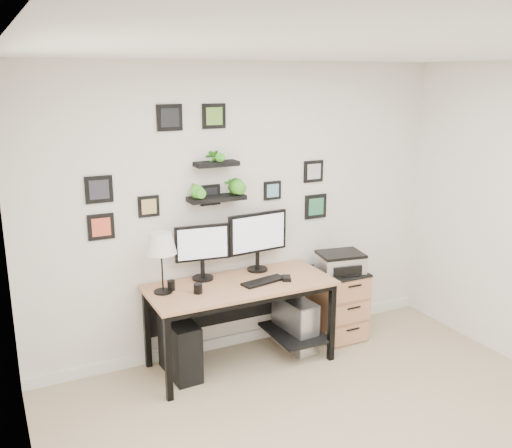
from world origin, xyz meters
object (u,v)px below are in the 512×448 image
table_lamp (161,245)px  printer (341,262)px  desk (242,295)px  pc_tower_grey (295,324)px  file_cabinet (338,303)px  monitor_left (202,248)px  monitor_right (258,237)px  pc_tower_black (180,348)px  mug (198,289)px

table_lamp → printer: (1.73, -0.03, -0.39)m
desk → pc_tower_grey: 0.67m
file_cabinet → monitor_left: bearing=174.2°
monitor_left → monitor_right: bearing=-0.1°
pc_tower_black → monitor_left: bearing=28.8°
monitor_right → pc_tower_grey: bearing=-32.2°
monitor_right → table_lamp: monitor_right is taller
pc_tower_black → monitor_right: bearing=9.2°
table_lamp → printer: table_lamp is taller
monitor_left → mug: 0.41m
pc_tower_black → file_cabinet: file_cabinet is taller
desk → monitor_left: monitor_left is taller
monitor_right → mug: bearing=-157.2°
monitor_right → table_lamp: size_ratio=1.15×
table_lamp → mug: size_ratio=6.20×
desk → monitor_left: size_ratio=3.27×
monitor_right → monitor_left: bearing=179.9°
monitor_right → table_lamp: (-0.94, -0.14, 0.08)m
desk → mug: mug is taller
file_cabinet → pc_tower_grey: bearing=-174.2°
table_lamp → pc_tower_black: bearing=-18.5°
mug → file_cabinet: bearing=5.9°
desk → monitor_right: (0.25, 0.19, 0.45)m
pc_tower_black → pc_tower_grey: pc_tower_black is taller
pc_tower_black → file_cabinet: size_ratio=0.73×
table_lamp → mug: 0.47m
pc_tower_black → pc_tower_grey: (1.12, -0.00, -0.00)m
file_cabinet → desk: bearing=-176.8°
desk → file_cabinet: 1.09m
monitor_right → file_cabinet: (0.80, -0.14, -0.74)m
pc_tower_black → pc_tower_grey: bearing=-3.4°
monitor_left → pc_tower_black: monitor_left is taller
pc_tower_grey → table_lamp: bearing=178.0°
file_cabinet → printer: size_ratio=1.48×
monitor_left → pc_tower_grey: 1.17m
table_lamp → mug: (0.25, -0.14, -0.37)m
pc_tower_black → file_cabinet: bearing=-1.6°
file_cabinet → printer: (-0.01, -0.04, 0.43)m
desk → file_cabinet: (1.05, 0.06, -0.29)m
desk → monitor_right: bearing=38.1°
monitor_left → desk: bearing=-34.1°
printer → mug: bearing=-175.4°
printer → file_cabinet: bearing=74.8°
pc_tower_grey → file_cabinet: bearing=5.8°
table_lamp → monitor_right: bearing=8.7°
monitor_right → mug: (-0.69, -0.29, -0.28)m
monitor_right → file_cabinet: monitor_right is taller
mug → desk: bearing=12.1°
printer → monitor_right: bearing=167.8°
pc_tower_black → printer: printer is taller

